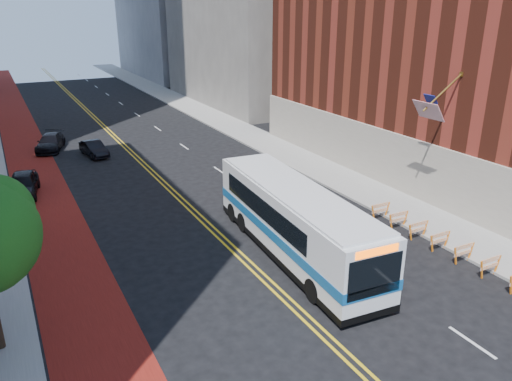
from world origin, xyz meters
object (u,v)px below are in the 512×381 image
Objects in this scene: car_b at (94,149)px; car_c at (50,142)px; transit_bus at (294,220)px; car_a at (23,184)px.

car_c reaches higher than car_b.
car_c is (-8.69, 27.00, -1.21)m from transit_bus.
transit_bus reaches higher than car_a.
car_a is at bearing 130.63° from transit_bus.
car_a is (-11.77, 15.77, -1.12)m from transit_bus.
car_b is (6.15, 7.50, -0.15)m from car_a.
car_b is at bearing -32.84° from car_c.
car_b is 4.83m from car_c.
car_a is 1.19× the size of car_b.
transit_bus is 3.46× the size of car_b.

